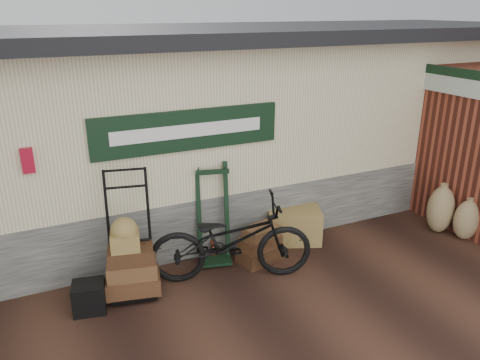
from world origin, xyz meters
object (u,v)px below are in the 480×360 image
(porter_trolley, at_px, (129,232))
(black_trunk, at_px, (89,297))
(wicker_hamper, at_px, (294,225))
(bicycle, at_px, (231,236))
(green_barrow, at_px, (213,214))
(suitcase_stack, at_px, (260,244))

(porter_trolley, bearing_deg, black_trunk, -143.58)
(wicker_hamper, relative_size, bicycle, 0.37)
(green_barrow, bearing_deg, black_trunk, -149.97)
(green_barrow, height_order, black_trunk, green_barrow)
(black_trunk, bearing_deg, porter_trolley, 24.31)
(porter_trolley, xyz_separation_m, black_trunk, (-0.60, -0.27, -0.63))
(porter_trolley, distance_m, green_barrow, 1.28)
(green_barrow, bearing_deg, bicycle, -74.08)
(suitcase_stack, distance_m, black_trunk, 2.44)
(black_trunk, xyz_separation_m, bicycle, (1.87, -0.04, 0.45))
(suitcase_stack, relative_size, bicycle, 0.28)
(suitcase_stack, height_order, bicycle, bicycle)
(wicker_hamper, xyz_separation_m, black_trunk, (-3.21, -0.54, -0.08))
(suitcase_stack, relative_size, black_trunk, 1.64)
(porter_trolley, height_order, suitcase_stack, porter_trolley)
(suitcase_stack, height_order, wicker_hamper, suitcase_stack)
(wicker_hamper, xyz_separation_m, bicycle, (-1.33, -0.58, 0.37))
(green_barrow, distance_m, suitcase_stack, 0.81)
(porter_trolley, xyz_separation_m, bicycle, (1.27, -0.31, -0.18))
(suitcase_stack, bearing_deg, wicker_hamper, 23.88)
(wicker_hamper, relative_size, black_trunk, 2.16)
(green_barrow, distance_m, wicker_hamper, 1.43)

